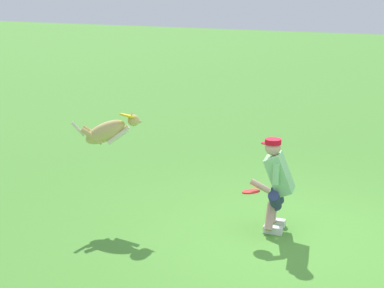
% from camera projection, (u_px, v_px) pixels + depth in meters
% --- Properties ---
extents(ground_plane, '(60.00, 60.00, 0.00)m').
position_uv_depth(ground_plane, '(295.00, 240.00, 8.43)').
color(ground_plane, '#4B8D32').
extents(person, '(0.56, 0.65, 1.29)m').
position_uv_depth(person, '(276.00, 182.00, 8.58)').
color(person, silver).
rests_on(person, ground_plane).
extents(dog, '(0.97, 0.53, 0.53)m').
position_uv_depth(dog, '(109.00, 131.00, 9.17)').
color(dog, tan).
extents(frisbee_flying, '(0.29, 0.28, 0.12)m').
position_uv_depth(frisbee_flying, '(128.00, 116.00, 9.11)').
color(frisbee_flying, yellow).
extents(frisbee_held, '(0.30, 0.31, 0.08)m').
position_uv_depth(frisbee_held, '(251.00, 191.00, 8.46)').
color(frisbee_held, red).
rests_on(frisbee_held, person).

